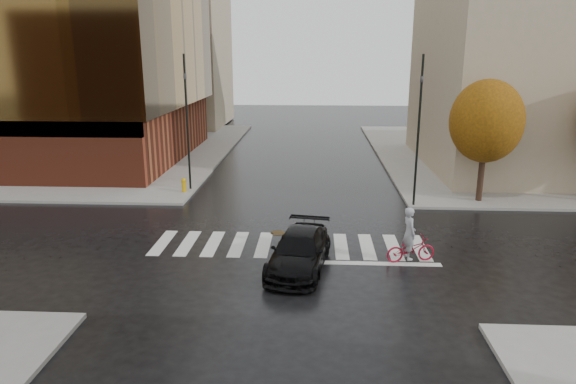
# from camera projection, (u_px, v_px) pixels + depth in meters

# --- Properties ---
(ground) EXTENTS (120.00, 120.00, 0.00)m
(ground) POSITION_uv_depth(u_px,v_px,m) (289.00, 249.00, 21.43)
(ground) COLOR black
(ground) RESTS_ON ground
(sidewalk_nw) EXTENTS (30.00, 30.00, 0.15)m
(sidewalk_nw) POSITION_uv_depth(u_px,v_px,m) (50.00, 150.00, 42.71)
(sidewalk_nw) COLOR gray
(sidewalk_nw) RESTS_ON ground
(sidewalk_ne) EXTENTS (30.00, 30.00, 0.15)m
(sidewalk_ne) POSITION_uv_depth(u_px,v_px,m) (567.00, 155.00, 40.56)
(sidewalk_ne) COLOR gray
(sidewalk_ne) RESTS_ON ground
(crosswalk) EXTENTS (12.00, 3.00, 0.01)m
(crosswalk) POSITION_uv_depth(u_px,v_px,m) (289.00, 245.00, 21.91)
(crosswalk) COLOR silver
(crosswalk) RESTS_ON ground
(office_glass) EXTENTS (27.00, 19.00, 16.00)m
(office_glass) POSITION_uv_depth(u_px,v_px,m) (3.00, 48.00, 37.69)
(office_glass) COLOR maroon
(office_glass) RESTS_ON sidewalk_nw
(building_ne_tan) EXTENTS (16.00, 16.00, 18.00)m
(building_ne_tan) POSITION_uv_depth(u_px,v_px,m) (554.00, 34.00, 34.51)
(building_ne_tan) COLOR tan
(building_ne_tan) RESTS_ON sidewalk_ne
(building_nw_far) EXTENTS (14.00, 12.00, 20.00)m
(building_nw_far) POSITION_uv_depth(u_px,v_px,m) (158.00, 31.00, 55.20)
(building_nw_far) COLOR tan
(building_nw_far) RESTS_ON sidewalk_nw
(tree_ne_a) EXTENTS (3.80, 3.80, 6.50)m
(tree_ne_a) POSITION_uv_depth(u_px,v_px,m) (486.00, 121.00, 26.87)
(tree_ne_a) COLOR black
(tree_ne_a) RESTS_ON sidewalk_ne
(sedan) EXTENTS (2.70, 5.10, 1.41)m
(sedan) POSITION_uv_depth(u_px,v_px,m) (299.00, 251.00, 19.38)
(sedan) COLOR black
(sedan) RESTS_ON ground
(cyclist) EXTENTS (2.06, 1.10, 2.22)m
(cyclist) POSITION_uv_depth(u_px,v_px,m) (410.00, 243.00, 20.02)
(cyclist) COLOR maroon
(cyclist) RESTS_ON ground
(traffic_light_nw) EXTENTS (0.22, 0.20, 7.74)m
(traffic_light_nw) POSITION_uv_depth(u_px,v_px,m) (187.00, 113.00, 29.20)
(traffic_light_nw) COLOR black
(traffic_light_nw) RESTS_ON sidewalk_nw
(traffic_light_ne) EXTENTS (0.18, 0.21, 7.73)m
(traffic_light_ne) POSITION_uv_depth(u_px,v_px,m) (419.00, 121.00, 26.03)
(traffic_light_ne) COLOR black
(traffic_light_ne) RESTS_ON sidewalk_ne
(fire_hydrant) EXTENTS (0.29, 0.29, 0.82)m
(fire_hydrant) POSITION_uv_depth(u_px,v_px,m) (184.00, 184.00, 29.59)
(fire_hydrant) COLOR #D39E0C
(fire_hydrant) RESTS_ON sidewalk_nw
(manhole) EXTENTS (0.82, 0.82, 0.01)m
(manhole) POSITION_uv_depth(u_px,v_px,m) (278.00, 233.00, 23.39)
(manhole) COLOR #453318
(manhole) RESTS_ON ground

